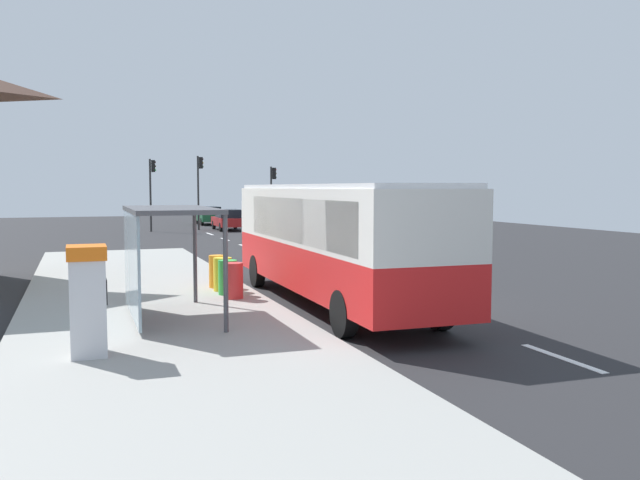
% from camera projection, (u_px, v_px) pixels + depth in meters
% --- Properties ---
extents(ground_plane, '(56.00, 92.00, 0.04)m').
position_uv_depth(ground_plane, '(264.00, 256.00, 31.02)').
color(ground_plane, '#262628').
extents(sidewalk_platform, '(6.20, 30.00, 0.18)m').
position_uv_depth(sidewalk_platform, '(147.00, 304.00, 17.60)').
color(sidewalk_platform, '#999993').
rests_on(sidewalk_platform, ground).
extents(lane_stripe_seg_0, '(0.16, 2.20, 0.01)m').
position_uv_depth(lane_stripe_seg_0, '(562.00, 358.00, 12.34)').
color(lane_stripe_seg_0, silver).
rests_on(lane_stripe_seg_0, ground).
extents(lane_stripe_seg_1, '(0.16, 2.20, 0.01)m').
position_uv_depth(lane_stripe_seg_1, '(428.00, 311.00, 17.03)').
color(lane_stripe_seg_1, silver).
rests_on(lane_stripe_seg_1, ground).
extents(lane_stripe_seg_2, '(0.16, 2.20, 0.01)m').
position_uv_depth(lane_stripe_seg_2, '(353.00, 284.00, 21.72)').
color(lane_stripe_seg_2, silver).
rests_on(lane_stripe_seg_2, ground).
extents(lane_stripe_seg_3, '(0.16, 2.20, 0.01)m').
position_uv_depth(lane_stripe_seg_3, '(304.00, 267.00, 26.42)').
color(lane_stripe_seg_3, silver).
rests_on(lane_stripe_seg_3, ground).
extents(lane_stripe_seg_4, '(0.16, 2.20, 0.01)m').
position_uv_depth(lane_stripe_seg_4, '(270.00, 255.00, 31.11)').
color(lane_stripe_seg_4, silver).
rests_on(lane_stripe_seg_4, ground).
extents(lane_stripe_seg_5, '(0.16, 2.20, 0.01)m').
position_uv_depth(lane_stripe_seg_5, '(244.00, 246.00, 35.80)').
color(lane_stripe_seg_5, silver).
rests_on(lane_stripe_seg_5, ground).
extents(lane_stripe_seg_6, '(0.16, 2.20, 0.01)m').
position_uv_depth(lane_stripe_seg_6, '(225.00, 239.00, 40.49)').
color(lane_stripe_seg_6, silver).
rests_on(lane_stripe_seg_6, ground).
extents(lane_stripe_seg_7, '(0.16, 2.20, 0.01)m').
position_uv_depth(lane_stripe_seg_7, '(210.00, 234.00, 45.18)').
color(lane_stripe_seg_7, silver).
rests_on(lane_stripe_seg_7, ground).
extents(bus, '(2.66, 11.04, 3.21)m').
position_uv_depth(bus, '(333.00, 236.00, 17.78)').
color(bus, red).
rests_on(bus, ground).
extents(white_van, '(2.13, 5.25, 2.30)m').
position_uv_depth(white_van, '(268.00, 219.00, 38.51)').
color(white_van, white).
rests_on(white_van, ground).
extents(sedan_near, '(1.91, 4.43, 1.52)m').
position_uv_depth(sedan_near, '(228.00, 219.00, 49.17)').
color(sedan_near, '#A51919').
rests_on(sedan_near, ground).
extents(sedan_far, '(1.86, 4.41, 1.52)m').
position_uv_depth(sedan_far, '(209.00, 215.00, 56.54)').
color(sedan_far, '#195933').
rests_on(sedan_far, ground).
extents(ticket_machine, '(0.66, 0.76, 1.94)m').
position_uv_depth(ticket_machine, '(88.00, 300.00, 11.75)').
color(ticket_machine, silver).
rests_on(ticket_machine, sidewalk_platform).
extents(recycling_bin_red, '(0.52, 0.52, 0.95)m').
position_uv_depth(recycling_bin_red, '(233.00, 281.00, 17.88)').
color(recycling_bin_red, red).
rests_on(recycling_bin_red, sidewalk_platform).
extents(recycling_bin_green, '(0.52, 0.52, 0.95)m').
position_uv_depth(recycling_bin_green, '(228.00, 277.00, 18.54)').
color(recycling_bin_green, green).
rests_on(recycling_bin_green, sidewalk_platform).
extents(recycling_bin_yellow, '(0.52, 0.52, 0.95)m').
position_uv_depth(recycling_bin_yellow, '(223.00, 274.00, 19.19)').
color(recycling_bin_yellow, yellow).
rests_on(recycling_bin_yellow, sidewalk_platform).
extents(recycling_bin_orange, '(0.52, 0.52, 0.95)m').
position_uv_depth(recycling_bin_orange, '(218.00, 271.00, 19.85)').
color(recycling_bin_orange, orange).
rests_on(recycling_bin_orange, sidewalk_platform).
extents(traffic_light_near_side, '(0.49, 0.28, 4.65)m').
position_uv_depth(traffic_light_near_side, '(273.00, 188.00, 49.58)').
color(traffic_light_near_side, '#2D2D2D').
rests_on(traffic_light_near_side, ground).
extents(traffic_light_far_side, '(0.49, 0.28, 5.12)m').
position_uv_depth(traffic_light_far_side, '(152.00, 184.00, 47.41)').
color(traffic_light_far_side, '#2D2D2D').
rests_on(traffic_light_far_side, ground).
extents(traffic_light_median, '(0.49, 0.28, 5.42)m').
position_uv_depth(traffic_light_median, '(199.00, 181.00, 49.32)').
color(traffic_light_median, '#2D2D2D').
rests_on(traffic_light_median, ground).
extents(bus_shelter, '(1.80, 4.00, 2.50)m').
position_uv_depth(bus_shelter, '(156.00, 234.00, 14.98)').
color(bus_shelter, '#4C4C51').
rests_on(bus_shelter, sidewalk_platform).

